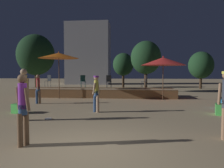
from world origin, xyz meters
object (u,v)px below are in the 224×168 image
at_px(frisbee_disc, 48,119).
at_px(cube_seat_0, 19,108).
at_px(bistro_chair_2, 145,80).
at_px(person_2, 23,107).
at_px(background_tree_3, 201,65).
at_px(person_1, 38,88).
at_px(patio_umbrella_0, 59,56).
at_px(background_tree_1, 123,64).
at_px(bistro_chair_0, 49,80).
at_px(bistro_chair_1, 109,80).
at_px(person_0, 96,92).
at_px(cube_seat_1, 224,109).
at_px(background_tree_2, 146,58).
at_px(patio_umbrella_1, 163,61).
at_px(person_3, 24,91).
at_px(background_tree_0, 36,55).
at_px(bistro_chair_3, 83,80).

bearing_deg(frisbee_disc, cube_seat_0, 148.06).
bearing_deg(bistro_chair_2, person_2, -1.79).
height_order(cube_seat_0, background_tree_3, background_tree_3).
bearing_deg(person_1, patio_umbrella_0, -115.22).
bearing_deg(person_1, background_tree_1, -123.56).
xyz_separation_m(bistro_chair_0, bistro_chair_1, (4.77, -0.77, 0.00)).
bearing_deg(person_0, bistro_chair_2, 95.20).
height_order(cube_seat_1, background_tree_2, background_tree_2).
distance_m(person_1, bistro_chair_2, 7.32).
bearing_deg(cube_seat_0, background_tree_2, 61.87).
relative_size(patio_umbrella_1, person_1, 1.73).
xyz_separation_m(person_2, person_3, (-1.37, 2.66, 0.13)).
bearing_deg(bistro_chair_1, frisbee_disc, 77.96).
height_order(patio_umbrella_0, bistro_chair_0, patio_umbrella_0).
distance_m(patio_umbrella_0, person_2, 9.91).
xyz_separation_m(bistro_chair_1, background_tree_1, (0.50, 10.54, 1.51)).
relative_size(cube_seat_1, background_tree_2, 0.16).
distance_m(patio_umbrella_1, person_2, 10.47).
height_order(cube_seat_0, frisbee_disc, cube_seat_0).
bearing_deg(cube_seat_1, patio_umbrella_0, 150.89).
relative_size(patio_umbrella_0, person_1, 1.92).
distance_m(person_1, background_tree_0, 10.84).
bearing_deg(bistro_chair_1, background_tree_2, -122.04).
distance_m(person_2, person_3, 3.00).
bearing_deg(background_tree_3, background_tree_1, 171.60).
bearing_deg(background_tree_0, background_tree_3, 11.34).
bearing_deg(cube_seat_0, cube_seat_1, 3.05).
xyz_separation_m(patio_umbrella_1, bistro_chair_1, (-3.63, 1.20, -1.26)).
height_order(background_tree_2, background_tree_3, background_tree_2).
xyz_separation_m(patio_umbrella_0, background_tree_2, (6.12, 5.97, 0.23)).
distance_m(cube_seat_0, background_tree_2, 13.15).
xyz_separation_m(frisbee_disc, background_tree_0, (-6.70, 13.42, 3.54)).
xyz_separation_m(person_0, person_1, (-3.73, 2.32, -0.02)).
relative_size(person_0, background_tree_0, 0.29).
bearing_deg(background_tree_1, cube_seat_1, -73.19).
distance_m(person_0, bistro_chair_3, 6.55).
height_order(person_3, background_tree_2, background_tree_2).
distance_m(patio_umbrella_0, background_tree_0, 8.53).
bearing_deg(background_tree_3, patio_umbrella_1, -117.31).
bearing_deg(person_1, frisbee_disc, 101.46).
xyz_separation_m(patio_umbrella_0, person_3, (1.06, -6.74, -1.83)).
height_order(cube_seat_1, background_tree_3, background_tree_3).
xyz_separation_m(bistro_chair_0, background_tree_0, (-3.35, 5.06, 2.33)).
bearing_deg(bistro_chair_0, bistro_chair_3, 12.03).
height_order(person_0, bistro_chair_1, person_0).
relative_size(patio_umbrella_1, background_tree_3, 0.70).
bearing_deg(background_tree_3, person_3, -123.23).
relative_size(person_2, person_3, 0.91).
xyz_separation_m(cube_seat_0, bistro_chair_2, (5.76, 6.75, 1.02)).
height_order(background_tree_0, background_tree_2, background_tree_0).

